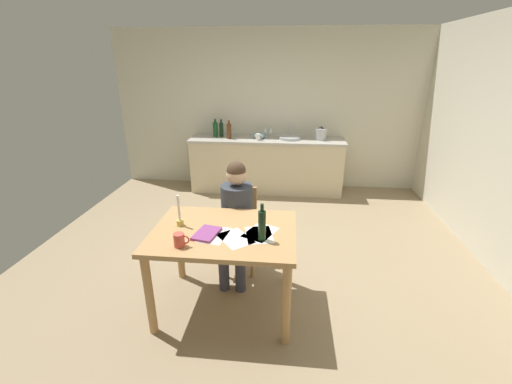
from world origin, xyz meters
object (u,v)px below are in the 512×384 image
object	(u,v)px
wine_glass_by_kettle	(265,130)
bottle_wine_red	(229,131)
person_seated	(236,213)
wine_glass_near_sink	(271,130)
mixing_bowl	(259,135)
book_magazine	(207,234)
sink_unit	(290,138)
bottle_vinegar	(221,129)
coffee_mug	(180,240)
bottle_oil	(215,129)
dining_table	(224,242)
teacup_on_counter	(258,137)
candlestick	(180,217)
stovetop_kettle	(321,134)
wine_bottle_on_table	(262,225)
chair_at_table	(239,224)

from	to	relation	value
wine_glass_by_kettle	bottle_wine_red	bearing A→B (deg)	-159.79
person_seated	wine_glass_near_sink	bearing A→B (deg)	86.02
wine_glass_near_sink	bottle_wine_red	bearing A→B (deg)	-162.34
mixing_bowl	book_magazine	bearing A→B (deg)	-92.71
book_magazine	sink_unit	distance (m)	3.16
bottle_vinegar	coffee_mug	bearing A→B (deg)	-84.19
bottle_wine_red	wine_glass_near_sink	size ratio (longest dim) A/B	1.93
sink_unit	bottle_oil	xyz separation A→B (m)	(-1.25, 0.07, 0.10)
dining_table	bottle_wine_red	bearing A→B (deg)	99.13
bottle_vinegar	teacup_on_counter	size ratio (longest dim) A/B	2.53
bottle_wine_red	teacup_on_counter	size ratio (longest dim) A/B	2.61
mixing_bowl	wine_glass_by_kettle	distance (m)	0.18
mixing_bowl	teacup_on_counter	xyz separation A→B (m)	(-0.01, -0.16, 0.01)
candlestick	bottle_oil	bearing A→B (deg)	96.36
stovetop_kettle	teacup_on_counter	world-z (taller)	stovetop_kettle
wine_glass_near_sink	bottle_vinegar	bearing A→B (deg)	-174.83
sink_unit	wine_glass_near_sink	bearing A→B (deg)	155.80
sink_unit	teacup_on_counter	distance (m)	0.53
person_seated	coffee_mug	size ratio (longest dim) A/B	9.63
book_magazine	teacup_on_counter	bearing A→B (deg)	99.75
dining_table	sink_unit	xyz separation A→B (m)	(0.52, 2.99, 0.27)
sink_unit	bottle_oil	size ratio (longest dim) A/B	1.22
teacup_on_counter	stovetop_kettle	bearing A→B (deg)	8.50
candlestick	wine_glass_near_sink	size ratio (longest dim) A/B	1.82
wine_bottle_on_table	stovetop_kettle	size ratio (longest dim) A/B	1.40
bottle_oil	wine_glass_near_sink	xyz separation A→B (m)	(0.92, 0.08, -0.02)
wine_glass_near_sink	teacup_on_counter	xyz separation A→B (m)	(-0.18, -0.30, -0.05)
coffee_mug	wine_glass_near_sink	xyz separation A→B (m)	(0.48, 3.43, 0.18)
person_seated	book_magazine	distance (m)	0.65
bottle_wine_red	mixing_bowl	xyz separation A→B (m)	(0.49, 0.07, -0.08)
dining_table	sink_unit	size ratio (longest dim) A/B	3.34
dining_table	book_magazine	world-z (taller)	book_magazine
person_seated	book_magazine	bearing A→B (deg)	-102.56
sink_unit	stovetop_kettle	world-z (taller)	sink_unit
wine_bottle_on_table	bottle_vinegar	world-z (taller)	bottle_vinegar
person_seated	candlestick	bearing A→B (deg)	-129.96
bottle_wine_red	book_magazine	bearing A→B (deg)	-83.45
dining_table	chair_at_table	bearing A→B (deg)	88.63
dining_table	stovetop_kettle	bearing A→B (deg)	71.14
wine_glass_near_sink	bottle_oil	bearing A→B (deg)	-175.09
sink_unit	bottle_vinegar	size ratio (longest dim) A/B	1.25
person_seated	book_magazine	size ratio (longest dim) A/B	4.70
candlestick	sink_unit	xyz separation A→B (m)	(0.91, 2.94, 0.07)
candlestick	mixing_bowl	distance (m)	2.98
mixing_bowl	stovetop_kettle	bearing A→B (deg)	-0.42
coffee_mug	person_seated	bearing A→B (deg)	69.92
mixing_bowl	bottle_oil	bearing A→B (deg)	175.17
book_magazine	wine_glass_by_kettle	xyz separation A→B (m)	(0.23, 3.23, 0.22)
bottle_wine_red	wine_bottle_on_table	bearing A→B (deg)	-75.30
bottle_vinegar	candlestick	bearing A→B (deg)	-85.54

